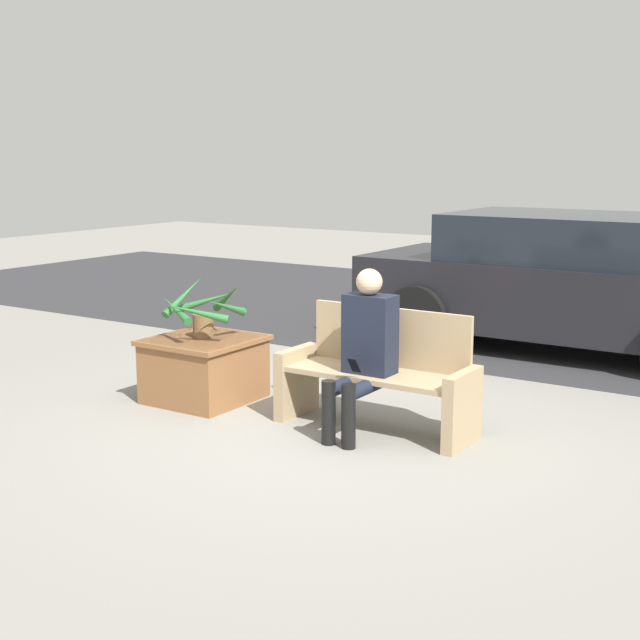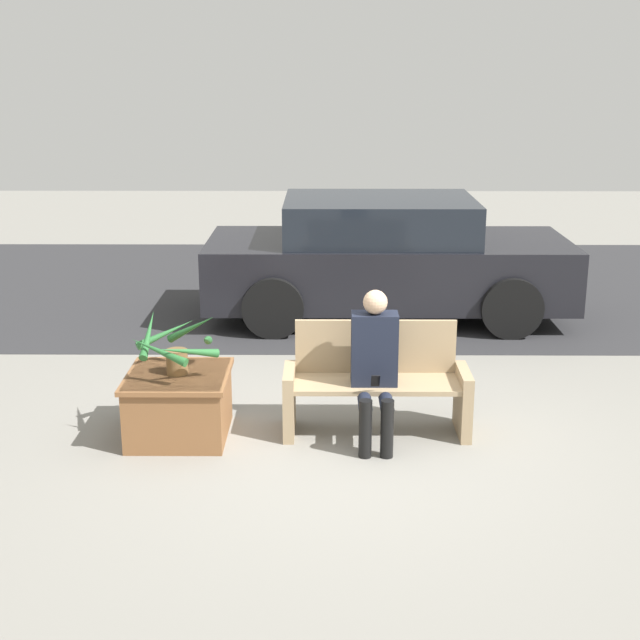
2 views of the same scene
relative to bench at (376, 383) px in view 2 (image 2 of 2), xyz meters
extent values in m
plane|color=gray|center=(-0.29, -0.29, -0.42)|extent=(30.00, 30.00, 0.00)
cube|color=#2D2D30|center=(-0.29, 5.00, -0.41)|extent=(20.00, 6.00, 0.01)
cube|color=tan|center=(-0.72, -0.06, -0.14)|extent=(0.09, 0.52, 0.55)
cube|color=tan|center=(0.72, -0.06, -0.14)|extent=(0.09, 0.52, 0.55)
cube|color=tan|center=(0.00, -0.06, 0.02)|extent=(1.36, 0.48, 0.04)
cube|color=tan|center=(0.00, 0.18, 0.27)|extent=(1.36, 0.04, 0.46)
cube|color=black|center=(-0.03, -0.10, 0.34)|extent=(0.38, 0.22, 0.60)
sphere|color=tan|center=(-0.03, -0.12, 0.73)|extent=(0.20, 0.20, 0.20)
cylinder|color=black|center=(-0.11, -0.32, -0.02)|extent=(0.11, 0.44, 0.11)
cylinder|color=black|center=(0.06, -0.32, -0.02)|extent=(0.11, 0.44, 0.11)
cylinder|color=black|center=(-0.11, -0.54, -0.18)|extent=(0.10, 0.10, 0.47)
cylinder|color=black|center=(0.06, -0.54, -0.18)|extent=(0.10, 0.10, 0.47)
cube|color=black|center=(-0.03, -0.33, 0.14)|extent=(0.07, 0.09, 0.12)
cube|color=brown|center=(-1.63, -0.13, -0.14)|extent=(0.79, 0.82, 0.54)
cube|color=brown|center=(-1.63, -0.13, 0.11)|extent=(0.84, 0.87, 0.04)
cylinder|color=brown|center=(-1.63, -0.13, 0.23)|extent=(0.18, 0.18, 0.21)
cone|color=#26602D|center=(-1.39, -0.11, 0.42)|extent=(0.11, 0.52, 0.23)
cone|color=#26602D|center=(-1.53, 0.07, 0.46)|extent=(0.47, 0.28, 0.31)
cone|color=#26602D|center=(-1.76, 0.08, 0.41)|extent=(0.48, 0.32, 0.22)
cone|color=#26602D|center=(-1.85, -0.12, 0.46)|extent=(0.09, 0.48, 0.32)
cone|color=#26602D|center=(-1.73, -0.36, 0.40)|extent=(0.50, 0.27, 0.20)
cone|color=#26602D|center=(-1.50, -0.35, 0.39)|extent=(0.48, 0.33, 0.19)
cube|color=black|center=(0.33, 3.53, 0.18)|extent=(4.32, 1.80, 0.73)
cube|color=black|center=(0.22, 3.53, 0.79)|extent=(2.24, 1.66, 0.49)
cylinder|color=black|center=(1.66, 2.63, -0.07)|extent=(0.70, 0.18, 0.70)
cylinder|color=black|center=(1.66, 4.43, -0.07)|extent=(0.70, 0.18, 0.70)
cylinder|color=black|center=(-1.01, 2.63, -0.07)|extent=(0.70, 0.18, 0.70)
cylinder|color=black|center=(-1.01, 4.43, -0.07)|extent=(0.70, 0.18, 0.70)
camera|label=1|loc=(3.23, -5.77, 1.68)|focal=50.00mm
camera|label=2|loc=(-0.42, -6.99, 2.56)|focal=50.00mm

